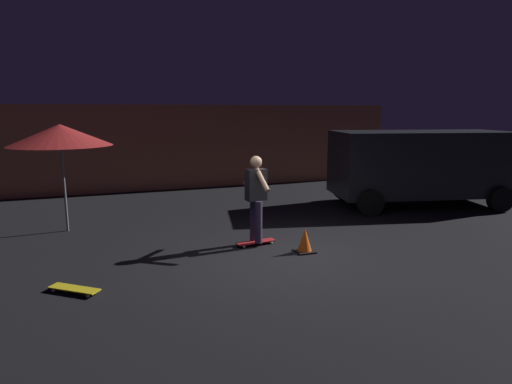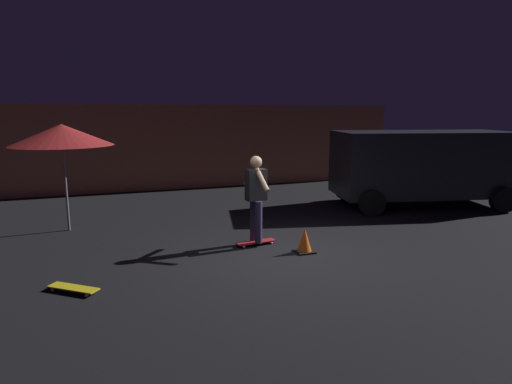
# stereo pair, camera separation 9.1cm
# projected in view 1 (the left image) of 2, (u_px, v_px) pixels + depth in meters

# --- Properties ---
(ground_plane) EXTENTS (28.00, 28.00, 0.00)m
(ground_plane) POSITION_uv_depth(u_px,v_px,m) (285.00, 258.00, 7.76)
(ground_plane) COLOR black
(low_building) EXTENTS (13.54, 3.37, 2.76)m
(low_building) POSITION_uv_depth(u_px,v_px,m) (199.00, 143.00, 16.22)
(low_building) COLOR #B76B4C
(low_building) RESTS_ON ground_plane
(parked_van) EXTENTS (4.90, 3.06, 2.03)m
(parked_van) POSITION_uv_depth(u_px,v_px,m) (420.00, 164.00, 11.83)
(parked_van) COLOR black
(parked_van) RESTS_ON ground_plane
(patio_umbrella) EXTENTS (2.10, 2.10, 2.30)m
(patio_umbrella) POSITION_uv_depth(u_px,v_px,m) (60.00, 135.00, 9.12)
(patio_umbrella) COLOR slate
(patio_umbrella) RESTS_ON ground_plane
(skateboard_ridden) EXTENTS (0.80, 0.29, 0.07)m
(skateboard_ridden) POSITION_uv_depth(u_px,v_px,m) (256.00, 242.00, 8.50)
(skateboard_ridden) COLOR #AD1E23
(skateboard_ridden) RESTS_ON ground_plane
(skateboard_spare) EXTENTS (0.74, 0.64, 0.07)m
(skateboard_spare) POSITION_uv_depth(u_px,v_px,m) (74.00, 289.00, 6.28)
(skateboard_spare) COLOR gold
(skateboard_spare) RESTS_ON ground_plane
(skater) EXTENTS (0.40, 0.99, 1.67)m
(skater) POSITION_uv_depth(u_px,v_px,m) (256.00, 193.00, 8.32)
(skater) COLOR #382D4C
(skater) RESTS_ON skateboard_ridden
(traffic_cone) EXTENTS (0.34, 0.34, 0.46)m
(traffic_cone) POSITION_uv_depth(u_px,v_px,m) (305.00, 241.00, 8.04)
(traffic_cone) COLOR black
(traffic_cone) RESTS_ON ground_plane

